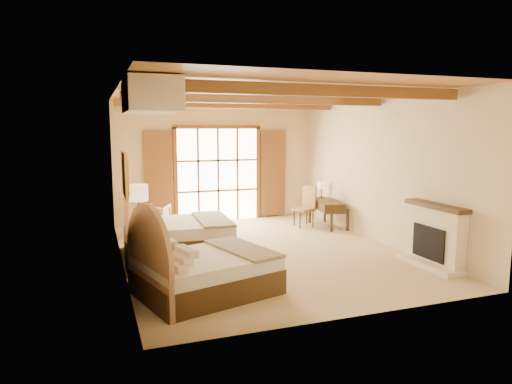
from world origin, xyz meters
name	(u,v)px	position (x,y,z in m)	size (l,w,h in m)	color
floor	(262,251)	(0.00, 0.00, 0.00)	(7.00, 7.00, 0.00)	#C7AF86
wall_back	(217,162)	(0.00, 3.50, 1.60)	(5.50, 5.50, 0.00)	beige
wall_left	(120,179)	(-2.75, 0.00, 1.60)	(7.00, 7.00, 0.00)	beige
wall_right	(379,170)	(2.75, 0.00, 1.60)	(7.00, 7.00, 0.00)	beige
ceiling	(262,93)	(0.00, 0.00, 3.20)	(7.00, 7.00, 0.00)	#B78240
ceiling_beams	(262,99)	(0.00, 0.00, 3.08)	(5.39, 4.60, 0.18)	brown
french_doors	(218,175)	(0.00, 3.44, 1.25)	(3.95, 0.08, 2.60)	white
fireplace	(434,239)	(2.60, -2.00, 0.51)	(0.46, 1.40, 1.16)	beige
painting	(125,175)	(-2.70, -0.75, 1.75)	(0.06, 0.95, 0.75)	gold
canopy_valance	(151,96)	(-2.40, -2.00, 2.95)	(0.70, 1.40, 0.45)	beige
bed_near	(197,269)	(-1.78, -1.96, 0.39)	(2.32, 1.94, 1.29)	#412D17
bed_far	(170,233)	(-1.79, 0.51, 0.42)	(2.21, 1.72, 1.40)	#412D17
nightstand	(141,257)	(-2.48, -0.61, 0.28)	(0.46, 0.46, 0.55)	#412D17
floor_lamp	(138,198)	(-2.50, -0.70, 1.33)	(0.33, 0.33, 1.57)	#36251B
armchair	(153,219)	(-1.89, 2.55, 0.34)	(0.72, 0.74, 0.68)	tan
ottoman	(212,224)	(-0.49, 2.21, 0.18)	(0.49, 0.49, 0.35)	tan
desk	(328,213)	(2.43, 1.68, 0.37)	(0.80, 1.35, 0.68)	#412D17
desk_chair	(304,214)	(1.88, 1.91, 0.32)	(0.59, 0.58, 1.03)	#9F7E3F
desk_lamp	(322,186)	(2.54, 2.25, 0.99)	(0.20, 0.20, 0.41)	#36251B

